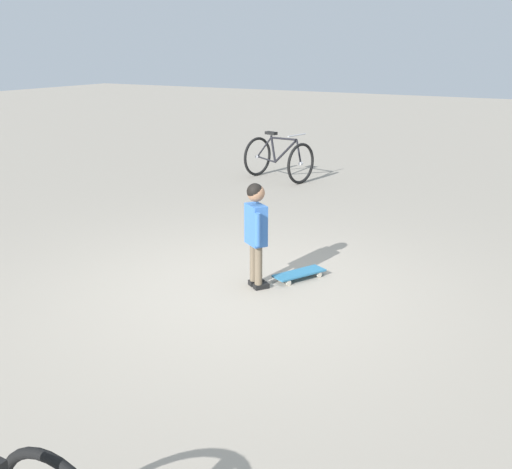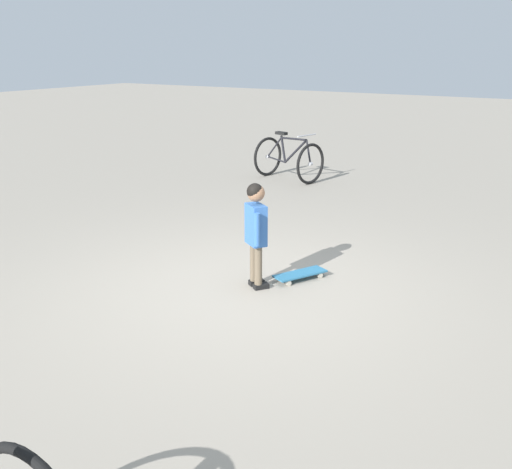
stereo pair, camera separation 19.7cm
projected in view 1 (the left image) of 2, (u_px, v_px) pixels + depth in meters
ground_plane at (242, 291)px, 5.97m from camera, size 50.00×50.00×0.00m
child_person at (256, 224)px, 5.88m from camera, size 0.28×0.37×1.06m
skateboard at (299, 274)px, 6.26m from camera, size 0.42×0.60×0.07m
bicycle_mid at (279, 159)px, 10.82m from camera, size 1.21×0.94×0.85m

